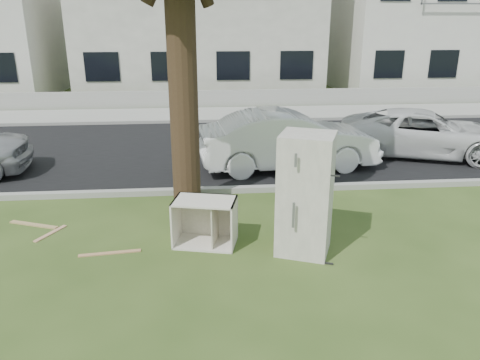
{
  "coord_description": "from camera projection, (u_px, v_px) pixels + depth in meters",
  "views": [
    {
      "loc": [
        -0.11,
        -6.94,
        3.57
      ],
      "look_at": [
        0.55,
        0.6,
        0.92
      ],
      "focal_mm": 35.0,
      "sensor_mm": 36.0,
      "label": 1
    }
  ],
  "objects": [
    {
      "name": "townhouse_right",
      "position": [
        433.0,
        20.0,
        24.03
      ],
      "size": [
        10.2,
        8.16,
        6.84
      ],
      "color": "beige",
      "rests_on": "ground"
    },
    {
      "name": "plank_a",
      "position": [
        110.0,
        253.0,
        7.45
      ],
      "size": [
        0.97,
        0.19,
        0.02
      ],
      "primitive_type": "cube",
      "rotation": [
        0.0,
        0.0,
        0.11
      ],
      "color": "tan",
      "rests_on": "ground"
    },
    {
      "name": "townhouse_center",
      "position": [
        199.0,
        14.0,
        22.94
      ],
      "size": [
        11.22,
        8.16,
        7.44
      ],
      "color": "silver",
      "rests_on": "ground"
    },
    {
      "name": "cabinet",
      "position": [
        205.0,
        222.0,
        7.66
      ],
      "size": [
        1.11,
        0.83,
        0.78
      ],
      "primitive_type": "cube",
      "rotation": [
        0.0,
        0.0,
        -0.23
      ],
      "color": "beige",
      "rests_on": "ground"
    },
    {
      "name": "sidewalk",
      "position": [
        203.0,
        115.0,
        18.06
      ],
      "size": [
        120.0,
        2.8,
        0.01
      ],
      "primitive_type": "cube",
      "color": "gray",
      "rests_on": "ground"
    },
    {
      "name": "car_right",
      "position": [
        424.0,
        133.0,
        12.6
      ],
      "size": [
        4.82,
        3.37,
        1.22
      ],
      "primitive_type": "imported",
      "rotation": [
        0.0,
        0.0,
        1.23
      ],
      "color": "silver",
      "rests_on": "ground"
    },
    {
      "name": "road",
      "position": [
        204.0,
        149.0,
        13.35
      ],
      "size": [
        120.0,
        7.0,
        0.01
      ],
      "primitive_type": "cube",
      "color": "black",
      "rests_on": "ground"
    },
    {
      "name": "kerb_far",
      "position": [
        203.0,
        123.0,
        16.7
      ],
      "size": [
        120.0,
        0.18,
        0.12
      ],
      "primitive_type": "cube",
      "color": "gray",
      "rests_on": "ground"
    },
    {
      "name": "fridge",
      "position": [
        305.0,
        194.0,
        7.25
      ],
      "size": [
        1.01,
        0.98,
        1.93
      ],
      "primitive_type": "cube",
      "rotation": [
        0.0,
        0.0,
        -0.38
      ],
      "color": "beige",
      "rests_on": "ground"
    },
    {
      "name": "ground",
      "position": [
        210.0,
        246.0,
        7.71
      ],
      "size": [
        120.0,
        120.0,
        0.0
      ],
      "primitive_type": "plane",
      "color": "#31491A"
    },
    {
      "name": "kerb_near",
      "position": [
        207.0,
        193.0,
        10.02
      ],
      "size": [
        120.0,
        0.18,
        0.12
      ],
      "primitive_type": "cube",
      "color": "gray",
      "rests_on": "ground"
    },
    {
      "name": "car_center",
      "position": [
        288.0,
        140.0,
        11.47
      ],
      "size": [
        4.47,
        1.94,
        1.43
      ],
      "primitive_type": "imported",
      "rotation": [
        0.0,
        0.0,
        1.67
      ],
      "color": "silver",
      "rests_on": "ground"
    },
    {
      "name": "plank_c",
      "position": [
        51.0,
        233.0,
        8.13
      ],
      "size": [
        0.41,
        0.66,
        0.02
      ],
      "primitive_type": "cube",
      "rotation": [
        0.0,
        0.0,
        1.07
      ],
      "color": "tan",
      "rests_on": "ground"
    },
    {
      "name": "low_wall",
      "position": [
        202.0,
        99.0,
        19.45
      ],
      "size": [
        120.0,
        0.15,
        0.7
      ],
      "primitive_type": "cube",
      "color": "gray",
      "rests_on": "ground"
    },
    {
      "name": "plank_b",
      "position": [
        34.0,
        225.0,
        8.47
      ],
      "size": [
        0.94,
        0.45,
        0.02
      ],
      "primitive_type": "cube",
      "rotation": [
        0.0,
        0.0,
        -0.38
      ],
      "color": "tan",
      "rests_on": "ground"
    }
  ]
}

